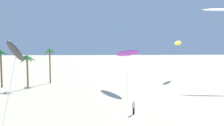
{
  "coord_description": "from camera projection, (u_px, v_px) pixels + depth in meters",
  "views": [
    {
      "loc": [
        0.84,
        -5.04,
        9.46
      ],
      "look_at": [
        1.91,
        22.26,
        6.96
      ],
      "focal_mm": 41.95,
      "sensor_mm": 36.0,
      "label": 1
    }
  ],
  "objects": [
    {
      "name": "palm_tree_2",
      "position": [
        50.0,
        54.0,
        55.66
      ],
      "size": [
        3.37,
        3.46,
        7.51
      ],
      "color": "brown",
      "rests_on": "ground"
    },
    {
      "name": "person_near_left",
      "position": [
        134.0,
        107.0,
        32.88
      ],
      "size": [
        0.42,
        0.35,
        1.68
      ],
      "color": "black",
      "rests_on": "ground"
    },
    {
      "name": "palm_tree_1",
      "position": [
        27.0,
        61.0,
        49.66
      ],
      "size": [
        4.03,
        3.41,
        6.42
      ],
      "color": "olive",
      "rests_on": "ground"
    },
    {
      "name": "flying_kite_4",
      "position": [
        16.0,
        53.0,
        22.16
      ],
      "size": [
        2.63,
        8.19,
        9.67
      ],
      "color": "black",
      "rests_on": "ground"
    },
    {
      "name": "flying_kite_2",
      "position": [
        178.0,
        43.0,
        62.51
      ],
      "size": [
        5.89,
        6.91,
        9.39
      ],
      "color": "yellow",
      "rests_on": "ground"
    },
    {
      "name": "palm_tree_0",
      "position": [
        1.0,
        57.0,
        50.75
      ],
      "size": [
        3.61,
        3.51,
        7.37
      ],
      "color": "brown",
      "rests_on": "ground"
    },
    {
      "name": "flying_kite_0",
      "position": [
        221.0,
        10.0,
        54.4
      ],
      "size": [
        7.96,
        6.27,
        15.94
      ],
      "color": "white",
      "rests_on": "ground"
    },
    {
      "name": "flying_kite_1",
      "position": [
        127.0,
        53.0,
        49.51
      ],
      "size": [
        4.86,
        13.55,
        7.91
      ],
      "color": "purple",
      "rests_on": "ground"
    }
  ]
}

